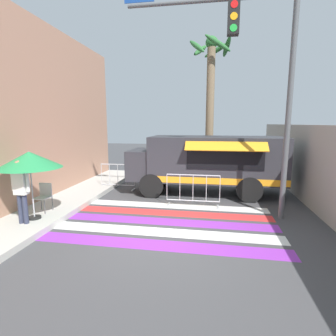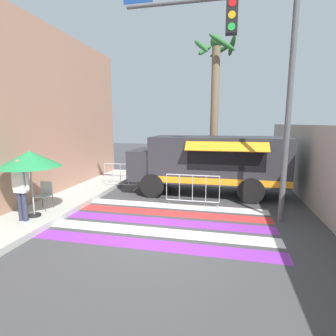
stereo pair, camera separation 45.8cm
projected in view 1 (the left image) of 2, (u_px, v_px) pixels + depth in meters
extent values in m
plane|color=#424244|center=(160.00, 234.00, 6.88)|extent=(60.00, 60.00, 0.00)
cube|color=#A39E93|center=(315.00, 167.00, 8.79)|extent=(0.20, 16.00, 2.82)
cube|color=purple|center=(155.00, 245.00, 6.26)|extent=(6.40, 0.56, 0.01)
cube|color=white|center=(161.00, 232.00, 7.00)|extent=(6.40, 0.56, 0.01)
cube|color=purple|center=(166.00, 222.00, 7.74)|extent=(6.40, 0.56, 0.01)
cube|color=red|center=(170.00, 213.00, 8.48)|extent=(6.40, 0.56, 0.01)
cube|color=white|center=(174.00, 206.00, 9.22)|extent=(6.40, 0.56, 0.01)
cube|color=#2D2D33|center=(216.00, 159.00, 10.55)|extent=(5.22, 2.09, 1.77)
cube|color=#2D2D33|center=(153.00, 164.00, 11.03)|extent=(1.84, 1.92, 1.19)
cube|color=#1E232D|center=(133.00, 157.00, 11.12)|extent=(0.06, 1.67, 0.45)
cube|color=black|center=(225.00, 159.00, 9.45)|extent=(2.77, 0.03, 0.79)
cube|color=orange|center=(226.00, 146.00, 9.17)|extent=(2.87, 0.43, 0.31)
cube|color=orange|center=(216.00, 181.00, 9.65)|extent=(5.22, 0.01, 0.24)
cylinder|color=black|center=(151.00, 186.00, 10.19)|extent=(0.95, 0.22, 0.95)
cylinder|color=black|center=(161.00, 176.00, 12.06)|extent=(0.95, 0.22, 0.95)
cylinder|color=black|center=(249.00, 190.00, 9.58)|extent=(0.95, 0.22, 0.95)
cylinder|color=black|center=(243.00, 179.00, 11.45)|extent=(0.95, 0.22, 0.95)
cylinder|color=#515456|center=(289.00, 107.00, 7.48)|extent=(0.16, 0.16, 6.66)
cylinder|color=#515456|center=(208.00, 1.00, 7.37)|extent=(4.72, 0.11, 0.11)
cube|color=black|center=(234.00, 18.00, 7.31)|extent=(0.32, 0.28, 0.90)
cylinder|color=red|center=(234.00, 4.00, 7.13)|extent=(0.20, 0.02, 0.20)
cylinder|color=#F2A519|center=(234.00, 16.00, 7.18)|extent=(0.20, 0.02, 0.20)
cylinder|color=green|center=(233.00, 28.00, 7.23)|extent=(0.20, 0.02, 0.20)
cylinder|color=black|center=(35.00, 217.00, 7.53)|extent=(0.36, 0.36, 0.06)
cylinder|color=#B2B2B7|center=(32.00, 186.00, 7.37)|extent=(0.04, 0.04, 1.94)
cone|color=#268C4C|center=(29.00, 160.00, 7.25)|extent=(1.72, 1.72, 0.46)
cylinder|color=#4C4C51|center=(33.00, 207.00, 7.93)|extent=(0.02, 0.02, 0.43)
cylinder|color=#4C4C51|center=(45.00, 207.00, 7.86)|extent=(0.02, 0.02, 0.43)
cylinder|color=#4C4C51|center=(41.00, 203.00, 8.31)|extent=(0.02, 0.02, 0.43)
cylinder|color=#4C4C51|center=(52.00, 203.00, 8.24)|extent=(0.02, 0.02, 0.43)
cube|color=beige|center=(42.00, 198.00, 8.05)|extent=(0.41, 0.41, 0.03)
cube|color=beige|center=(46.00, 189.00, 8.20)|extent=(0.41, 0.03, 0.41)
cylinder|color=#2D3347|center=(20.00, 209.00, 7.12)|extent=(0.13, 0.13, 0.82)
cylinder|color=#2D3347|center=(25.00, 209.00, 7.10)|extent=(0.13, 0.13, 0.82)
cube|color=silver|center=(20.00, 182.00, 6.99)|extent=(0.34, 0.20, 0.66)
cylinder|color=silver|center=(13.00, 181.00, 7.02)|extent=(0.09, 0.09, 0.56)
cylinder|color=silver|center=(28.00, 181.00, 6.94)|extent=(0.09, 0.09, 0.56)
sphere|color=#9E7051|center=(19.00, 165.00, 6.91)|extent=(0.23, 0.23, 0.23)
cylinder|color=#B7BABF|center=(193.00, 175.00, 9.01)|extent=(1.84, 0.04, 0.04)
cylinder|color=#B7BABF|center=(193.00, 201.00, 9.17)|extent=(1.84, 0.04, 0.04)
cylinder|color=#B7BABF|center=(167.00, 187.00, 9.24)|extent=(0.02, 0.02, 0.91)
cylinder|color=#B7BABF|center=(180.00, 187.00, 9.17)|extent=(0.02, 0.02, 0.91)
cylinder|color=#B7BABF|center=(193.00, 188.00, 9.09)|extent=(0.02, 0.02, 0.91)
cylinder|color=#B7BABF|center=(206.00, 188.00, 9.01)|extent=(0.02, 0.02, 0.91)
cylinder|color=#B7BABF|center=(220.00, 189.00, 8.94)|extent=(0.02, 0.02, 0.91)
cube|color=#B7BABF|center=(168.00, 204.00, 9.34)|extent=(0.06, 0.44, 0.03)
cube|color=#B7BABF|center=(218.00, 207.00, 9.06)|extent=(0.06, 0.44, 0.03)
cylinder|color=#B7BABF|center=(117.00, 164.00, 11.36)|extent=(1.50, 0.04, 0.04)
cylinder|color=#B7BABF|center=(118.00, 185.00, 11.51)|extent=(1.50, 0.04, 0.04)
cylinder|color=#B7BABF|center=(102.00, 174.00, 11.56)|extent=(0.02, 0.02, 0.91)
cylinder|color=#B7BABF|center=(110.00, 174.00, 11.50)|extent=(0.02, 0.02, 0.91)
cylinder|color=#B7BABF|center=(118.00, 175.00, 11.43)|extent=(0.02, 0.02, 0.91)
cylinder|color=#B7BABF|center=(126.00, 175.00, 11.37)|extent=(0.02, 0.02, 0.91)
cylinder|color=#B7BABF|center=(134.00, 175.00, 11.31)|extent=(0.02, 0.02, 0.91)
cube|color=#B7BABF|center=(103.00, 188.00, 11.66)|extent=(0.06, 0.44, 0.03)
cube|color=#B7BABF|center=(133.00, 190.00, 11.43)|extent=(0.06, 0.44, 0.03)
cylinder|color=#7A664C|center=(210.00, 115.00, 13.39)|extent=(0.40, 0.40, 6.64)
sphere|color=#2D6B33|center=(212.00, 42.00, 12.81)|extent=(0.60, 0.60, 0.60)
ellipsoid|color=#2D6B33|center=(227.00, 47.00, 12.84)|extent=(0.47, 1.49, 0.81)
ellipsoid|color=#2D6B33|center=(217.00, 50.00, 13.45)|extent=(1.40, 0.73, 0.75)
ellipsoid|color=#2D6B33|center=(200.00, 50.00, 13.26)|extent=(0.82, 1.19, 0.86)
ellipsoid|color=#2D6B33|center=(197.00, 46.00, 12.54)|extent=(1.02, 1.43, 1.05)
ellipsoid|color=#2D6B33|center=(218.00, 43.00, 12.16)|extent=(1.38, 0.79, 0.86)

